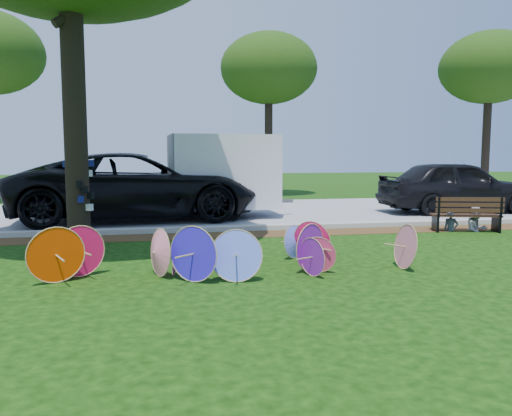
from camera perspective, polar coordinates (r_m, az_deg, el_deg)
The scene contains 12 objects.
ground at distance 7.36m, azimuth -0.93°, elevation -8.69°, with size 90.00×90.00×0.00m, color black.
mulch_strip at distance 11.72m, azimuth -4.70°, elevation -3.14°, with size 90.00×1.00×0.01m, color #472D16.
curb at distance 12.40m, azimuth -5.04°, elevation -2.38°, with size 90.00×0.30×0.12m, color #B7B5AD.
street at distance 16.51m, azimuth -6.49°, elevation -0.49°, with size 90.00×8.00×0.01m, color gray.
parasol_pile at distance 7.90m, azimuth -4.39°, elevation -4.89°, with size 6.07×1.90×0.85m.
black_van at distance 14.80m, azimuth -13.43°, elevation 2.37°, with size 3.21×6.96×1.94m, color black.
dark_pickup at distance 17.65m, azimuth 21.97°, elevation 2.30°, with size 2.03×5.03×1.72m, color black.
cargo_trailer at distance 15.10m, azimuth -3.75°, elevation 4.18°, with size 3.10×1.97×2.77m, color white.
park_bench at distance 13.33m, azimuth 22.82°, elevation -0.65°, with size 1.64×0.62×0.85m, color black, non-canonical shape.
person_left at distance 13.18m, azimuth 21.44°, elevation -0.35°, with size 0.37×0.24×1.00m, color #3C4552.
person_right at distance 13.55m, azimuth 23.96°, elevation 0.10°, with size 0.57×0.45×1.18m, color #B8B7C1.
bg_trees at distance 22.23m, azimuth 0.61°, elevation 16.12°, with size 25.54×6.48×7.40m.
Camera 1 is at (-1.21, -7.01, 1.87)m, focal length 35.00 mm.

